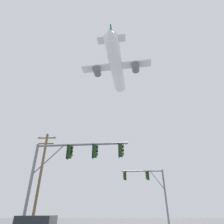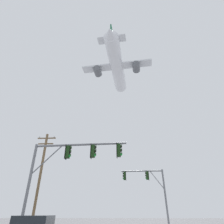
% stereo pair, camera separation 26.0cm
% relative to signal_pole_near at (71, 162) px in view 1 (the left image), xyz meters
% --- Properties ---
extents(signal_pole_near, '(6.91, 0.69, 6.32)m').
position_rel_signal_pole_near_xyz_m(signal_pole_near, '(0.00, 0.00, 0.00)').
color(signal_pole_near, slate).
rests_on(signal_pole_near, ground).
extents(signal_pole_far, '(4.89, 0.51, 6.23)m').
position_rel_signal_pole_near_xyz_m(signal_pole_far, '(6.84, 9.59, -0.29)').
color(signal_pole_far, slate).
rests_on(signal_pole_far, ground).
extents(utility_pole, '(2.20, 0.28, 10.16)m').
position_rel_signal_pole_near_xyz_m(utility_pole, '(-5.21, 7.59, 0.46)').
color(utility_pole, brown).
rests_on(utility_pole, ground).
extents(airplane, '(21.62, 27.99, 7.62)m').
position_rel_signal_pole_near_xyz_m(airplane, '(2.94, 31.41, 37.42)').
color(airplane, white).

